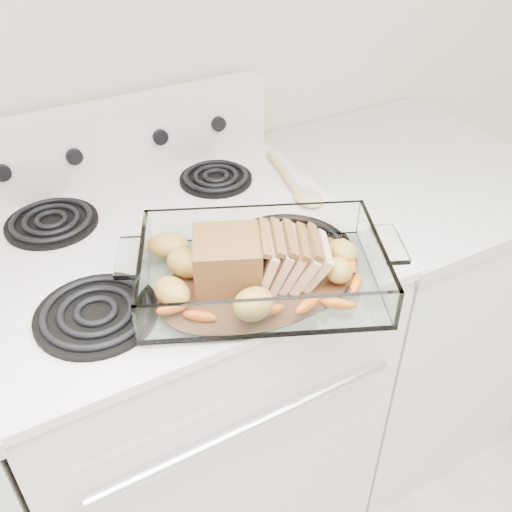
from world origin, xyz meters
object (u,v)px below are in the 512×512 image
electric_range (183,385)px  counter_right (390,303)px  pork_roast (250,264)px  baking_dish (261,274)px

electric_range → counter_right: size_ratio=1.20×
counter_right → pork_roast: bearing=-159.0°
electric_range → pork_roast: electric_range is taller
baking_dish → pork_roast: (-0.02, -0.00, 0.03)m
baking_dish → pork_roast: bearing=-155.7°
baking_dish → pork_roast: pork_roast is taller
counter_right → baking_dish: 0.79m
counter_right → pork_roast: pork_roast is taller
counter_right → pork_roast: 0.83m
electric_range → pork_roast: bearing=-73.4°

